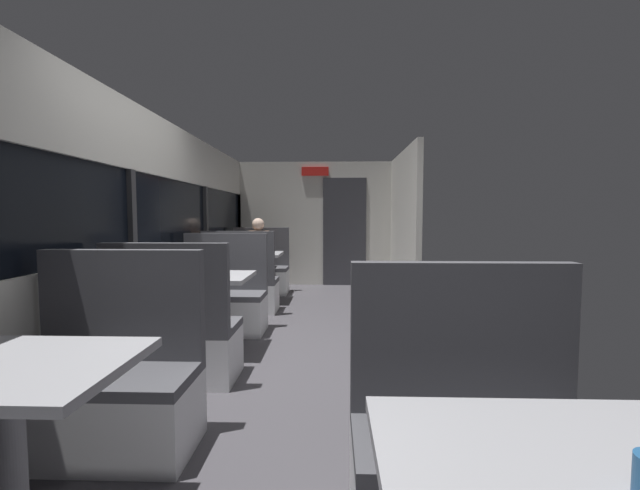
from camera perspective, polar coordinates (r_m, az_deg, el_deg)
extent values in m
cube|color=#423F44|center=(3.83, -3.53, -15.91)|extent=(3.30, 9.20, 0.02)
cube|color=beige|center=(4.09, -24.41, -7.92)|extent=(0.08, 8.40, 0.95)
cube|color=beige|center=(4.07, -25.05, 13.60)|extent=(0.08, 8.40, 0.60)
cube|color=black|center=(4.02, -24.89, 4.06)|extent=(0.03, 8.40, 0.75)
cube|color=#2D2D30|center=(4.00, -24.51, 4.07)|extent=(0.06, 0.08, 0.75)
cube|color=#2D2D30|center=(5.96, -15.49, 4.15)|extent=(0.06, 0.08, 0.75)
cube|color=#2D2D30|center=(7.99, -10.99, 4.15)|extent=(0.06, 0.08, 0.75)
cube|color=beige|center=(7.80, -0.66, 2.94)|extent=(2.90, 0.08, 2.30)
cube|color=#333338|center=(7.75, 3.40, 1.82)|extent=(0.80, 0.04, 2.00)
cube|color=red|center=(7.78, -0.68, 10.09)|extent=(0.50, 0.03, 0.16)
cube|color=beige|center=(6.68, 11.41, 2.68)|extent=(0.08, 2.40, 2.30)
cylinder|color=#9E9EA3|center=(2.16, -36.64, -22.75)|extent=(0.10, 0.10, 0.70)
cube|color=#99999E|center=(2.03, -37.09, -13.31)|extent=(0.90, 0.70, 0.04)
cube|color=silver|center=(2.72, -27.25, -20.31)|extent=(0.95, 0.50, 0.39)
cube|color=#47474C|center=(2.64, -27.41, -15.84)|extent=(0.95, 0.50, 0.06)
cube|color=#47474C|center=(2.72, -25.48, -7.41)|extent=(0.95, 0.08, 0.65)
cylinder|color=#9E9EA3|center=(4.15, -15.78, -9.32)|extent=(0.10, 0.10, 0.70)
cube|color=#99999E|center=(4.08, -15.88, -4.26)|extent=(0.90, 0.70, 0.04)
cube|color=silver|center=(3.59, -19.02, -14.07)|extent=(0.95, 0.50, 0.39)
cube|color=#47474C|center=(3.53, -19.11, -10.59)|extent=(0.95, 0.50, 0.06)
cube|color=#47474C|center=(3.26, -20.57, -5.43)|extent=(0.95, 0.08, 0.65)
cube|color=silver|center=(4.80, -13.33, -9.36)|extent=(0.95, 0.50, 0.39)
cube|color=#47474C|center=(4.75, -13.37, -6.72)|extent=(0.95, 0.50, 0.06)
cube|color=#47474C|center=(4.90, -12.79, -2.19)|extent=(0.95, 0.08, 0.65)
cylinder|color=#9E9EA3|center=(6.38, -9.37, -4.57)|extent=(0.10, 0.10, 0.70)
cube|color=#99999E|center=(6.34, -9.41, -1.26)|extent=(0.90, 0.70, 0.04)
cube|color=silver|center=(5.77, -10.64, -7.05)|extent=(0.95, 0.50, 0.39)
cube|color=#47474C|center=(5.73, -10.67, -4.85)|extent=(0.95, 0.50, 0.06)
cube|color=#47474C|center=(5.49, -11.20, -1.51)|extent=(0.95, 0.08, 0.65)
cube|color=silver|center=(7.05, -8.31, -5.02)|extent=(0.95, 0.50, 0.39)
cube|color=#47474C|center=(7.01, -8.33, -3.20)|extent=(0.95, 0.50, 0.06)
cube|color=#47474C|center=(7.18, -8.06, -0.18)|extent=(0.95, 0.08, 0.65)
cube|color=#99999E|center=(1.20, 32.30, -25.30)|extent=(0.90, 0.70, 0.04)
cube|color=#47474C|center=(1.87, 20.64, -24.19)|extent=(0.95, 0.50, 0.06)
cube|color=#47474C|center=(1.92, 18.86, -11.92)|extent=(0.95, 0.08, 0.65)
cube|color=#26262D|center=(7.04, -8.31, -4.78)|extent=(0.30, 0.36, 0.45)
cube|color=#8C664C|center=(6.93, -8.43, -0.55)|extent=(0.34, 0.22, 0.60)
sphere|color=beige|center=(6.89, -8.49, 2.84)|extent=(0.20, 0.20, 0.20)
cylinder|color=#8C664C|center=(6.79, -10.36, -0.49)|extent=(0.07, 0.28, 0.07)
cylinder|color=#8C664C|center=(6.72, -7.03, -0.51)|extent=(0.07, 0.28, 0.07)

